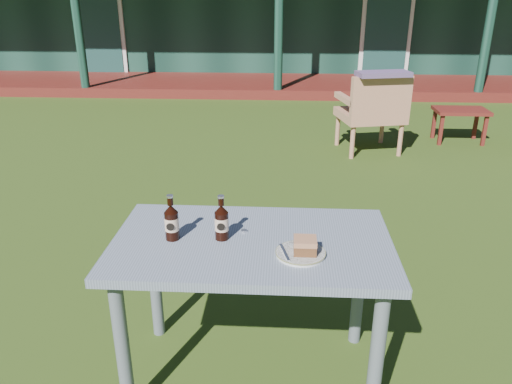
# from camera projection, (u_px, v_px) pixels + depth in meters

# --- Properties ---
(ground) EXTENTS (80.00, 80.00, 0.00)m
(ground) POSITION_uv_depth(u_px,v_px,m) (266.00, 226.00, 3.89)
(ground) COLOR #334916
(cafe_table) EXTENTS (1.20, 0.70, 0.72)m
(cafe_table) POSITION_uv_depth(u_px,v_px,m) (252.00, 261.00, 2.18)
(cafe_table) COLOR slate
(cafe_table) RESTS_ON ground
(plate) EXTENTS (0.20, 0.20, 0.01)m
(plate) POSITION_uv_depth(u_px,v_px,m) (301.00, 253.00, 2.02)
(plate) COLOR silver
(plate) RESTS_ON cafe_table
(cake_slice) EXTENTS (0.09, 0.09, 0.06)m
(cake_slice) POSITION_uv_depth(u_px,v_px,m) (305.00, 245.00, 2.00)
(cake_slice) COLOR brown
(cake_slice) RESTS_ON plate
(fork) EXTENTS (0.05, 0.14, 0.00)m
(fork) POSITION_uv_depth(u_px,v_px,m) (285.00, 252.00, 2.01)
(fork) COLOR silver
(fork) RESTS_ON plate
(cola_bottle_near) EXTENTS (0.06, 0.06, 0.20)m
(cola_bottle_near) POSITION_uv_depth(u_px,v_px,m) (222.00, 222.00, 2.12)
(cola_bottle_near) COLOR black
(cola_bottle_near) RESTS_ON cafe_table
(cola_bottle_far) EXTENTS (0.06, 0.06, 0.20)m
(cola_bottle_far) POSITION_uv_depth(u_px,v_px,m) (172.00, 222.00, 2.12)
(cola_bottle_far) COLOR black
(cola_bottle_far) RESTS_ON cafe_table
(bottle_cap) EXTENTS (0.03, 0.03, 0.01)m
(bottle_cap) POSITION_uv_depth(u_px,v_px,m) (244.00, 231.00, 2.21)
(bottle_cap) COLOR silver
(bottle_cap) RESTS_ON cafe_table
(armchair_left) EXTENTS (0.77, 0.74, 0.88)m
(armchair_left) POSITION_uv_depth(u_px,v_px,m) (373.00, 109.00, 5.44)
(armchair_left) COLOR tan
(armchair_left) RESTS_ON ground
(floral_throw) EXTENTS (0.59, 0.35, 0.05)m
(floral_throw) POSITION_uv_depth(u_px,v_px,m) (383.00, 74.00, 5.13)
(floral_throw) COLOR #5F4871
(floral_throw) RESTS_ON armchair_left
(side_table) EXTENTS (0.60, 0.40, 0.40)m
(side_table) POSITION_uv_depth(u_px,v_px,m) (461.00, 114.00, 5.89)
(side_table) COLOR #5B1B16
(side_table) RESTS_ON ground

